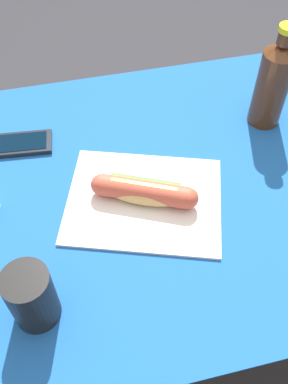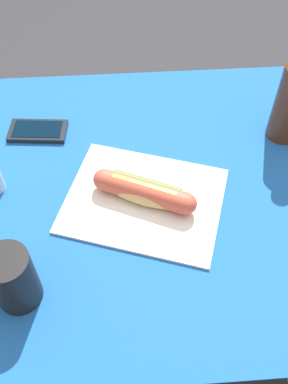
{
  "view_description": "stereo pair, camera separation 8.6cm",
  "coord_description": "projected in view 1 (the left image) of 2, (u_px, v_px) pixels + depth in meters",
  "views": [
    {
      "loc": [
        -0.18,
        -0.56,
        1.44
      ],
      "look_at": [
        -0.05,
        -0.04,
        0.77
      ],
      "focal_mm": 40.3,
      "sensor_mm": 36.0,
      "label": 1
    },
    {
      "loc": [
        -0.09,
        -0.57,
        1.44
      ],
      "look_at": [
        -0.05,
        -0.04,
        0.77
      ],
      "focal_mm": 40.3,
      "sensor_mm": 36.0,
      "label": 2
    }
  ],
  "objects": [
    {
      "name": "ground_plane",
      "position": [
        157.0,
        320.0,
        1.49
      ],
      "size": [
        6.0,
        6.0,
        0.0
      ],
      "primitive_type": "plane",
      "color": "#2D2D33",
      "rests_on": "ground"
    },
    {
      "name": "dining_table",
      "position": [
        162.0,
        222.0,
        1.02
      ],
      "size": [
        1.11,
        0.79,
        0.74
      ],
      "color": "brown",
      "rests_on": "ground"
    },
    {
      "name": "paper_wrapper",
      "position": [
        144.0,
        200.0,
        0.88
      ],
      "size": [
        0.37,
        0.33,
        0.01
      ],
      "primitive_type": "cube",
      "rotation": [
        0.0,
        0.0,
        -0.33
      ],
      "color": "silver",
      "rests_on": "dining_table"
    },
    {
      "name": "hot_dog",
      "position": [
        144.0,
        191.0,
        0.86
      ],
      "size": [
        0.2,
        0.12,
        0.05
      ],
      "color": "tan",
      "rests_on": "paper_wrapper"
    },
    {
      "name": "cell_phone",
      "position": [
        22.0,
        144.0,
        0.97
      ],
      "size": [
        0.14,
        0.08,
        0.01
      ],
      "color": "black",
      "rests_on": "dining_table"
    },
    {
      "name": "soda_bottle",
      "position": [
        273.0,
        83.0,
        0.95
      ],
      "size": [
        0.07,
        0.07,
        0.24
      ],
      "color": "#4C2814",
      "rests_on": "dining_table"
    },
    {
      "name": "drinking_cup",
      "position": [
        32.0,
        297.0,
        0.68
      ],
      "size": [
        0.08,
        0.08,
        0.12
      ],
      "primitive_type": "cylinder",
      "color": "black",
      "rests_on": "dining_table"
    }
  ]
}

